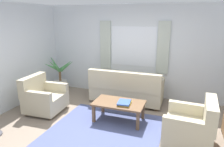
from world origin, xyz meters
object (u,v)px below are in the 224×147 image
object	(u,v)px
armchair_right	(192,126)
potted_plant	(60,79)
couch	(126,89)
armchair_left	(43,98)
coffee_table	(119,105)
book_stack_on_table	(124,103)

from	to	relation	value
armchair_right	potted_plant	xyz separation A→B (m)	(-3.77, 1.53, 0.05)
couch	armchair_left	bearing A→B (deg)	35.13
armchair_left	coffee_table	distance (m)	1.88
armchair_right	potted_plant	bearing A→B (deg)	-108.87
book_stack_on_table	potted_plant	distance (m)	2.70
couch	coffee_table	xyz separation A→B (m)	(0.14, -1.06, 0.01)
armchair_right	potted_plant	world-z (taller)	potted_plant
armchair_right	coffee_table	bearing A→B (deg)	-101.58
armchair_left	potted_plant	distance (m)	1.36
armchair_left	book_stack_on_table	size ratio (longest dim) A/B	2.45
armchair_left	book_stack_on_table	distance (m)	2.03
couch	book_stack_on_table	distance (m)	1.16
armchair_left	armchair_right	size ratio (longest dim) A/B	0.99
armchair_left	armchair_right	world-z (taller)	same
armchair_left	potted_plant	xyz separation A→B (m)	(-0.40, 1.30, 0.05)
armchair_left	armchair_right	bearing A→B (deg)	-96.70
armchair_right	book_stack_on_table	xyz separation A→B (m)	(-1.35, 0.33, 0.12)
armchair_right	book_stack_on_table	size ratio (longest dim) A/B	2.47
armchair_left	armchair_right	distance (m)	3.38
armchair_left	coffee_table	xyz separation A→B (m)	(1.88, 0.16, 0.03)
couch	potted_plant	xyz separation A→B (m)	(-2.13, 0.08, 0.04)
coffee_table	book_stack_on_table	size ratio (longest dim) A/B	3.06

